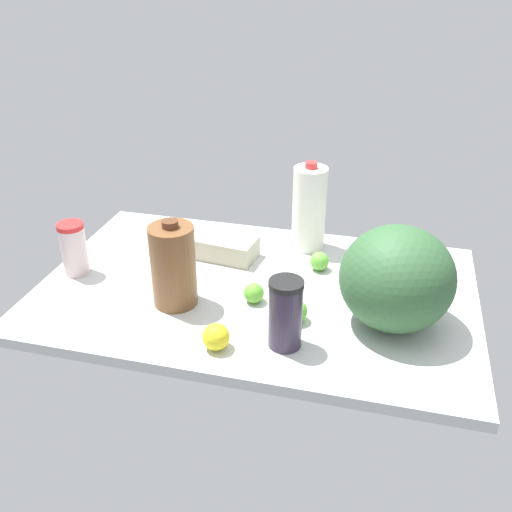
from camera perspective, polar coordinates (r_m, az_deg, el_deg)
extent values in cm
cube|color=silver|center=(160.23, 0.00, -3.61)|extent=(120.00, 76.00, 3.00)
cylinder|color=beige|center=(171.16, -17.72, 0.51)|extent=(7.28, 7.28, 14.32)
cylinder|color=red|center=(167.76, -18.12, 2.87)|extent=(7.50, 7.50, 1.40)
cylinder|color=brown|center=(148.93, -8.27, -0.99)|extent=(11.79, 11.79, 22.25)
cylinder|color=#59331E|center=(143.40, -8.60, 3.18)|extent=(4.12, 4.12, 1.80)
cube|color=#BDB79C|center=(175.42, -4.65, 1.14)|extent=(30.13, 14.20, 6.44)
cylinder|color=white|center=(175.70, 5.34, 4.73)|extent=(10.34, 10.34, 26.19)
cylinder|color=red|center=(170.51, 5.55, 9.03)|extent=(3.62, 3.62, 1.80)
cylinder|color=#342B3E|center=(133.56, 2.95, -6.04)|extent=(7.96, 7.96, 16.30)
cylinder|color=black|center=(128.72, 3.05, -2.80)|extent=(8.19, 8.19, 1.40)
ellipsoid|color=#346036|center=(142.39, 13.89, -2.18)|extent=(27.98, 27.98, 26.14)
sphere|color=#60B932|center=(144.71, 4.02, -5.52)|extent=(5.90, 5.90, 5.90)
sphere|color=#62B53C|center=(167.62, 6.37, -0.53)|extent=(5.54, 5.54, 5.54)
sphere|color=yellow|center=(167.58, 13.03, -0.90)|extent=(6.85, 6.85, 6.85)
sphere|color=yellow|center=(135.43, -4.03, -8.06)|extent=(6.56, 6.56, 6.56)
sphere|color=#60B234|center=(151.85, -0.22, -3.72)|extent=(5.46, 5.46, 5.46)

